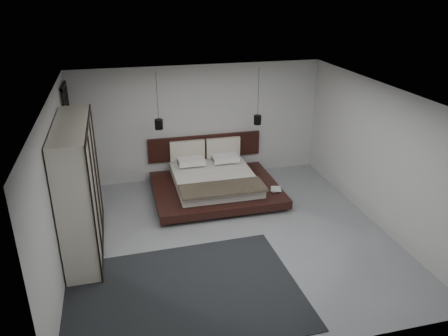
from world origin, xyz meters
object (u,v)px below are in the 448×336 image
object	(u,v)px
lattice_screen	(72,144)
pendant_right	(257,120)
bed	(214,182)
pendant_left	(159,124)
wardrobe	(79,188)
rug	(182,295)

from	to	relation	value
lattice_screen	pendant_right	xyz separation A→B (m)	(4.21, -0.10, 0.27)
lattice_screen	bed	size ratio (longest dim) A/B	0.92
pendant_left	wardrobe	size ratio (longest dim) A/B	0.52
pendant_right	wardrobe	distance (m)	4.47
lattice_screen	rug	size ratio (longest dim) A/B	0.70
bed	wardrobe	world-z (taller)	wardrobe
wardrobe	rug	xyz separation A→B (m)	(1.50, -1.83, -1.19)
pendant_left	rug	size ratio (longest dim) A/B	0.34
pendant_left	rug	xyz separation A→B (m)	(-0.15, -3.85, -1.63)
pendant_left	pendant_right	bearing A→B (deg)	0.00
lattice_screen	bed	distance (m)	3.27
rug	pendant_left	bearing A→B (deg)	87.71
lattice_screen	pendant_right	bearing A→B (deg)	-1.32
pendant_left	pendant_right	distance (m)	2.31
bed	pendant_right	distance (m)	1.78
pendant_left	rug	bearing A→B (deg)	-92.29
bed	rug	bearing A→B (deg)	-111.05
bed	rug	world-z (taller)	bed
lattice_screen	rug	world-z (taller)	lattice_screen
bed	rug	distance (m)	3.66
pendant_left	wardrobe	world-z (taller)	pendant_left
lattice_screen	wardrobe	world-z (taller)	lattice_screen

